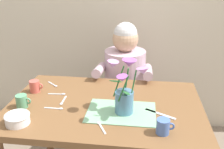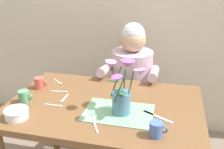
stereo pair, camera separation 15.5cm
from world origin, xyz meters
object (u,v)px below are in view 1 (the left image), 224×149
Objects in this scene: ceramic_mug at (22,101)px; seated_person at (124,88)px; coffee_cup at (35,86)px; tea_cup at (163,126)px; dinner_knife at (160,114)px; flower_vase at (125,91)px; ceramic_bowl at (17,119)px.

seated_person is at bearing 51.86° from ceramic_mug.
coffee_cup and tea_cup have the same top height.
seated_person is 0.95m from tea_cup.
dinner_knife is at bearing -73.52° from seated_person.
ceramic_mug is (-0.56, -0.72, 0.22)m from seated_person.
flower_vase is 0.25m from dinner_knife.
ceramic_bowl is at bearing -72.39° from ceramic_mug.
ceramic_mug is at bearing 107.61° from ceramic_bowl.
flower_vase is 3.37× the size of coffee_cup.
flower_vase is 0.67m from coffee_cup.
tea_cup is at bearing -60.13° from dinner_knife.
ceramic_bowl is at bearing -179.30° from tea_cup.
seated_person reaches higher than ceramic_mug.
tea_cup is at bearing -77.22° from seated_person.
dinner_knife is 2.04× the size of ceramic_mug.
seated_person is at bearing 106.80° from tea_cup.
seated_person reaches higher than dinner_knife.
tea_cup is at bearing -11.14° from ceramic_mug.
ceramic_bowl is (-0.51, -0.89, 0.21)m from seated_person.
seated_person reaches higher than ceramic_bowl.
ceramic_bowl is at bearing -137.64° from dinner_knife.
ceramic_bowl is 1.46× the size of coffee_cup.
flower_vase reaches higher than ceramic_bowl.
ceramic_mug is 0.21m from coffee_cup.
seated_person is 0.94m from ceramic_mug.
flower_vase is 3.37× the size of ceramic_mug.
coffee_cup is (-0.63, 0.19, -0.10)m from flower_vase.
seated_person is at bearing 41.34° from coffee_cup.
ceramic_bowl is at bearing -80.56° from coffee_cup.
dinner_knife is at bearing 14.01° from ceramic_bowl.
flower_vase is at bearing 1.83° from ceramic_mug.
ceramic_mug is (-0.62, -0.02, -0.10)m from flower_vase.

